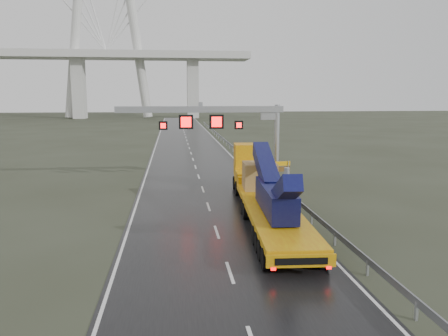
{
  "coord_description": "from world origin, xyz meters",
  "views": [
    {
      "loc": [
        -2.47,
        -20.69,
        7.99
      ],
      "look_at": [
        0.89,
        7.94,
        3.2
      ],
      "focal_mm": 35.0,
      "sensor_mm": 36.0,
      "label": 1
    }
  ],
  "objects": [
    {
      "name": "ground",
      "position": [
        0.0,
        0.0,
        0.0
      ],
      "size": [
        400.0,
        400.0,
        0.0
      ],
      "primitive_type": "plane",
      "color": "#2E3223",
      "rests_on": "ground"
    },
    {
      "name": "heavy_haul_truck",
      "position": [
        3.65,
        8.61,
        1.84
      ],
      "size": [
        4.09,
        20.36,
        4.75
      ],
      "rotation": [
        0.0,
        0.0,
        -0.06
      ],
      "color": "gold",
      "rests_on": "ground"
    },
    {
      "name": "guardrail",
      "position": [
        6.1,
        30.0,
        0.7
      ],
      "size": [
        0.2,
        140.0,
        1.4
      ],
      "primitive_type": null,
      "color": "gray",
      "rests_on": "ground"
    },
    {
      "name": "exit_sign_pair",
      "position": [
        7.1,
        16.34,
        1.63
      ],
      "size": [
        1.36,
        0.25,
        2.33
      ],
      "rotation": [
        0.0,
        0.0,
        0.14
      ],
      "color": "#9FA4A8",
      "rests_on": "ground"
    },
    {
      "name": "striped_barrier",
      "position": [
        6.04,
        14.0,
        0.56
      ],
      "size": [
        0.74,
        0.57,
        1.11
      ],
      "primitive_type": "cube",
      "rotation": [
        0.0,
        0.0,
        -0.36
      ],
      "color": "red",
      "rests_on": "ground"
    },
    {
      "name": "sign_gantry",
      "position": [
        2.1,
        17.99,
        5.61
      ],
      "size": [
        14.9,
        1.2,
        7.42
      ],
      "color": "silver",
      "rests_on": "ground"
    },
    {
      "name": "road",
      "position": [
        0.0,
        40.0,
        0.01
      ],
      "size": [
        11.0,
        200.0,
        0.02
      ],
      "primitive_type": "cube",
      "color": "black",
      "rests_on": "ground"
    }
  ]
}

